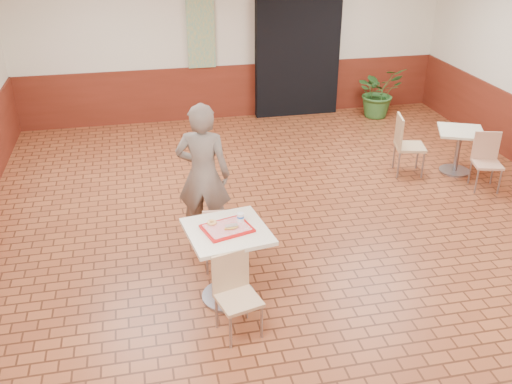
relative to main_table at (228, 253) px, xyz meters
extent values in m
cube|color=brown|center=(1.09, 0.66, -0.55)|extent=(8.00, 10.00, 0.01)
cube|color=beige|center=(1.09, 5.66, 0.95)|extent=(8.00, 0.01, 3.00)
cube|color=#5A1E11|center=(1.09, 5.64, -0.05)|extent=(8.00, 0.04, 1.00)
cube|color=black|center=(2.29, 5.54, 0.55)|extent=(1.60, 0.22, 2.20)
cube|color=gray|center=(0.49, 5.60, 1.05)|extent=(0.50, 0.03, 1.20)
cube|color=#F0E4C1|center=(0.00, 0.00, 0.25)|extent=(0.78, 0.78, 0.04)
cylinder|color=gray|center=(0.00, 0.00, -0.16)|extent=(0.09, 0.09, 0.78)
cylinder|color=gray|center=(0.00, 0.00, -0.54)|extent=(0.56, 0.56, 0.03)
cube|color=tan|center=(0.00, -0.57, -0.17)|extent=(0.46, 0.46, 0.04)
cube|color=tan|center=(-0.04, -0.40, 0.05)|extent=(0.37, 0.12, 0.41)
cylinder|color=gray|center=(-0.11, -0.76, -0.37)|extent=(0.03, 0.03, 0.37)
cylinder|color=gray|center=(0.20, -0.68, -0.37)|extent=(0.03, 0.03, 0.37)
cylinder|color=gray|center=(-0.19, -0.45, -0.37)|extent=(0.03, 0.03, 0.37)
cylinder|color=gray|center=(0.12, -0.37, -0.37)|extent=(0.03, 0.03, 0.37)
cube|color=tan|center=(0.01, 0.60, -0.17)|extent=(0.41, 0.41, 0.04)
cube|color=tan|center=(-0.01, 0.43, 0.05)|extent=(0.37, 0.07, 0.41)
cylinder|color=gray|center=(0.19, 0.74, -0.37)|extent=(0.03, 0.03, 0.36)
cylinder|color=gray|center=(-0.13, 0.78, -0.37)|extent=(0.03, 0.03, 0.36)
cylinder|color=gray|center=(0.15, 0.42, -0.37)|extent=(0.03, 0.03, 0.36)
cylinder|color=gray|center=(-0.16, 0.46, -0.37)|extent=(0.03, 0.03, 0.36)
imported|color=#6F6256|center=(-0.08, 1.21, 0.32)|extent=(0.74, 0.60, 1.75)
cube|color=red|center=(0.00, 0.00, 0.28)|extent=(0.46, 0.36, 0.03)
cube|color=#E18585|center=(0.00, 0.00, 0.30)|extent=(0.41, 0.31, 0.00)
torus|color=#F9B55A|center=(-0.14, 0.10, 0.31)|extent=(0.12, 0.12, 0.03)
ellipsoid|color=gold|center=(0.04, -0.04, 0.32)|extent=(0.14, 0.08, 0.04)
cube|color=beige|center=(0.04, -0.04, 0.34)|extent=(0.13, 0.07, 0.01)
ellipsoid|color=orange|center=(-0.02, -0.05, 0.31)|extent=(0.03, 0.03, 0.02)
cylinder|color=white|center=(0.15, 0.09, 0.34)|extent=(0.07, 0.07, 0.09)
cylinder|color=blue|center=(0.15, 0.09, 0.35)|extent=(0.07, 0.07, 0.02)
cube|color=beige|center=(3.95, 2.38, 0.10)|extent=(0.64, 0.64, 0.04)
cylinder|color=gray|center=(3.95, 2.38, -0.23)|extent=(0.07, 0.07, 0.64)
cylinder|color=gray|center=(3.95, 2.38, -0.54)|extent=(0.46, 0.46, 0.03)
cube|color=tan|center=(3.21, 2.49, -0.12)|extent=(0.51, 0.51, 0.04)
cube|color=tan|center=(3.02, 2.54, 0.13)|extent=(0.13, 0.42, 0.46)
cylinder|color=gray|center=(3.34, 2.28, -0.35)|extent=(0.03, 0.03, 0.41)
cylinder|color=gray|center=(3.42, 2.63, -0.35)|extent=(0.03, 0.03, 0.41)
cylinder|color=gray|center=(2.99, 2.36, -0.35)|extent=(0.03, 0.03, 0.41)
cylinder|color=gray|center=(3.07, 2.71, -0.35)|extent=(0.03, 0.03, 0.41)
cube|color=tan|center=(4.04, 1.76, -0.17)|extent=(0.46, 0.46, 0.04)
cube|color=tan|center=(4.09, 1.92, 0.05)|extent=(0.37, 0.12, 0.41)
cylinder|color=gray|center=(3.85, 1.64, -0.37)|extent=(0.03, 0.03, 0.37)
cylinder|color=gray|center=(4.16, 1.56, -0.37)|extent=(0.03, 0.03, 0.37)
cylinder|color=gray|center=(3.93, 1.95, -0.37)|extent=(0.03, 0.03, 0.37)
cylinder|color=gray|center=(4.24, 1.87, -0.37)|extent=(0.03, 0.03, 0.37)
imported|color=#2F6026|center=(3.79, 5.06, -0.07)|extent=(1.03, 0.94, 0.97)
camera|label=1|loc=(-0.74, -4.80, 3.14)|focal=40.00mm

